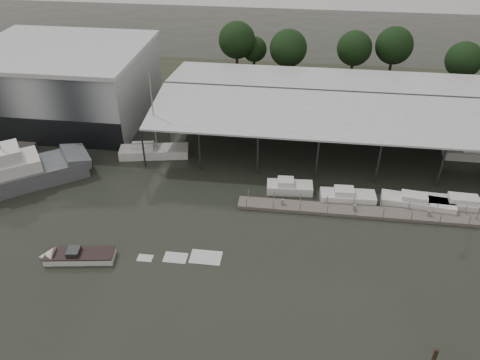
# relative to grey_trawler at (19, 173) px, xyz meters

# --- Properties ---
(ground) EXTENTS (200.00, 200.00, 0.00)m
(ground) POSITION_rel_grey_trawler_xyz_m (25.80, -10.68, -1.58)
(ground) COLOR #242921
(ground) RESTS_ON ground
(land_strip_far) EXTENTS (140.00, 30.00, 0.30)m
(land_strip_far) POSITION_rel_grey_trawler_xyz_m (25.80, 31.32, -1.48)
(land_strip_far) COLOR #3C3F2F
(land_strip_far) RESTS_ON ground
(land_strip_west) EXTENTS (20.00, 40.00, 0.30)m
(land_strip_west) POSITION_rel_grey_trawler_xyz_m (-14.20, 19.32, -1.48)
(land_strip_west) COLOR #3C3F2F
(land_strip_west) RESTS_ON ground
(storage_warehouse) EXTENTS (24.50, 20.50, 10.50)m
(storage_warehouse) POSITION_rel_grey_trawler_xyz_m (-2.20, 19.26, 3.71)
(storage_warehouse) COLOR #A8AEB2
(storage_warehouse) RESTS_ON ground
(covered_boat_shed) EXTENTS (58.24, 24.00, 6.96)m
(covered_boat_shed) POSITION_rel_grey_trawler_xyz_m (42.80, 17.32, 4.55)
(covered_boat_shed) COLOR silver
(covered_boat_shed) RESTS_ON ground
(trawler_dock) EXTENTS (3.00, 18.00, 0.50)m
(trawler_dock) POSITION_rel_grey_trawler_xyz_m (-4.20, 3.32, -1.33)
(trawler_dock) COLOR #69645C
(trawler_dock) RESTS_ON ground
(floating_dock) EXTENTS (28.00, 2.00, 1.40)m
(floating_dock) POSITION_rel_grey_trawler_xyz_m (40.80, -0.68, -1.38)
(floating_dock) COLOR #69645C
(floating_dock) RESTS_ON ground
(grey_trawler) EXTENTS (16.05, 13.72, 8.84)m
(grey_trawler) POSITION_rel_grey_trawler_xyz_m (0.00, 0.00, 0.00)
(grey_trawler) COLOR #595D62
(grey_trawler) RESTS_ON ground
(white_sailboat) EXTENTS (9.33, 4.21, 11.84)m
(white_sailboat) POSITION_rel_grey_trawler_xyz_m (14.07, 8.50, -0.94)
(white_sailboat) COLOR white
(white_sailboat) RESTS_ON ground
(speedboat_underway) EXTENTS (18.29, 4.64, 2.00)m
(speedboat_underway) POSITION_rel_grey_trawler_xyz_m (11.94, -11.81, -1.19)
(speedboat_underway) COLOR white
(speedboat_underway) RESTS_ON ground
(moored_cruiser_0) EXTENTS (5.49, 2.50, 1.70)m
(moored_cruiser_0) POSITION_rel_grey_trawler_xyz_m (32.41, 2.55, -0.97)
(moored_cruiser_0) COLOR white
(moored_cruiser_0) RESTS_ON ground
(moored_cruiser_1) EXTENTS (6.33, 2.44, 1.70)m
(moored_cruiser_1) POSITION_rel_grey_trawler_xyz_m (39.12, 1.49, -0.97)
(moored_cruiser_1) COLOR white
(moored_cruiser_1) RESTS_ON ground
(moored_cruiser_2) EXTENTS (8.26, 3.22, 1.70)m
(moored_cruiser_2) POSITION_rel_grey_trawler_xyz_m (46.93, 1.36, -0.97)
(moored_cruiser_2) COLOR white
(moored_cruiser_2) RESTS_ON ground
(moored_cruiser_3) EXTENTS (9.19, 2.65, 1.70)m
(moored_cruiser_3) POSITION_rel_grey_trawler_xyz_m (52.29, 1.64, -0.97)
(moored_cruiser_3) COLOR white
(moored_cruiser_3) RESTS_ON ground
(horizon_tree_line) EXTENTS (67.72, 10.48, 9.83)m
(horizon_tree_line) POSITION_rel_grey_trawler_xyz_m (45.85, 37.72, 4.31)
(horizon_tree_line) COLOR #311E15
(horizon_tree_line) RESTS_ON ground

